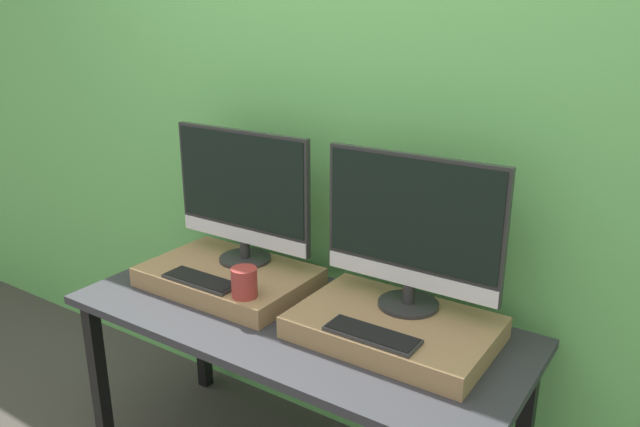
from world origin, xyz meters
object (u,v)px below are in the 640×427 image
(mug, at_px, (244,282))
(keyboard_right, at_px, (372,335))
(monitor_left, at_px, (242,193))
(keyboard_left, at_px, (201,280))
(monitor_right, at_px, (412,228))

(mug, distance_m, keyboard_right, 0.50)
(mug, height_order, keyboard_right, mug)
(monitor_left, bearing_deg, keyboard_right, -19.19)
(keyboard_left, bearing_deg, monitor_right, 19.19)
(monitor_right, relative_size, keyboard_right, 2.07)
(monitor_right, distance_m, keyboard_right, 0.36)
(monitor_right, height_order, keyboard_right, monitor_right)
(keyboard_left, height_order, mug, mug)
(keyboard_left, relative_size, keyboard_right, 1.00)
(monitor_left, bearing_deg, mug, -49.84)
(keyboard_left, bearing_deg, monitor_left, 90.00)
(keyboard_left, xyz_separation_m, mug, (0.21, 0.00, 0.04))
(keyboard_left, height_order, monitor_right, monitor_right)
(keyboard_right, bearing_deg, monitor_right, 90.00)
(keyboard_left, relative_size, mug, 2.85)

